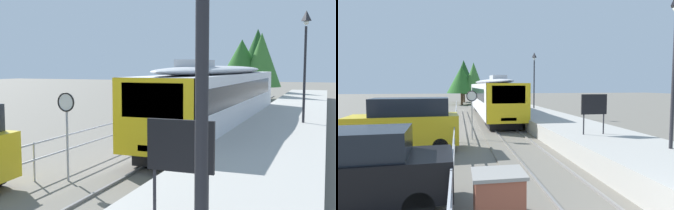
% 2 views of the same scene
% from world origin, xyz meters
% --- Properties ---
extents(ground_plane, '(160.00, 160.00, 0.00)m').
position_xyz_m(ground_plane, '(-3.00, 22.00, 0.00)').
color(ground_plane, '#6B665B').
extents(track_rails, '(3.20, 60.00, 0.14)m').
position_xyz_m(track_rails, '(0.00, 22.00, 0.03)').
color(track_rails, '#6B665B').
rests_on(track_rails, ground).
extents(commuter_train, '(2.82, 18.34, 3.74)m').
position_xyz_m(commuter_train, '(0.00, 22.71, 2.14)').
color(commuter_train, silver).
rests_on(commuter_train, track_rails).
extents(station_platform, '(3.90, 60.00, 0.90)m').
position_xyz_m(station_platform, '(3.25, 22.00, 0.45)').
color(station_platform, '#A8A59E').
rests_on(station_platform, ground).
extents(platform_lamp_mid_platform, '(0.34, 0.34, 5.35)m').
position_xyz_m(platform_lamp_mid_platform, '(4.15, 22.47, 4.62)').
color(platform_lamp_mid_platform, '#232328').
rests_on(platform_lamp_mid_platform, station_platform).
extents(platform_notice_board, '(1.20, 0.08, 1.80)m').
position_xyz_m(platform_notice_board, '(2.87, 8.27, 2.19)').
color(platform_notice_board, '#232328').
rests_on(platform_notice_board, station_platform).
extents(speed_limit_sign, '(0.61, 0.10, 2.81)m').
position_xyz_m(speed_limit_sign, '(-2.36, 12.42, 2.12)').
color(speed_limit_sign, '#9EA0A5').
rests_on(speed_limit_sign, ground).
extents(brick_utility_cabinet, '(1.21, 0.99, 1.13)m').
position_xyz_m(brick_utility_cabinet, '(-2.25, 3.03, 0.57)').
color(brick_utility_cabinet, brown).
rests_on(brick_utility_cabinet, ground).
extents(carpark_fence, '(0.06, 36.06, 1.25)m').
position_xyz_m(carpark_fence, '(-3.30, 12.00, 0.91)').
color(carpark_fence, '#9EA0A5').
rests_on(carpark_fence, ground).
extents(parked_suv_black, '(4.70, 2.16, 2.04)m').
position_xyz_m(parked_suv_black, '(-5.65, 4.00, 1.06)').
color(parked_suv_black, black).
rests_on(parked_suv_black, ground).
extents(parked_van_yellow, '(5.00, 2.22, 2.51)m').
position_xyz_m(parked_van_yellow, '(-5.52, 10.23, 1.29)').
color(parked_van_yellow, gold).
rests_on(parked_van_yellow, ground).
extents(tree_behind_carpark, '(3.66, 3.66, 6.74)m').
position_xyz_m(tree_behind_carpark, '(-0.61, 40.73, 4.22)').
color(tree_behind_carpark, brown).
rests_on(tree_behind_carpark, ground).
extents(tree_behind_station_far, '(4.70, 4.70, 6.18)m').
position_xyz_m(tree_behind_station_far, '(-2.49, 40.99, 4.02)').
color(tree_behind_station_far, brown).
rests_on(tree_behind_station_far, ground).
extents(tree_distant_left, '(4.41, 4.41, 7.68)m').
position_xyz_m(tree_distant_left, '(-2.00, 47.23, 4.96)').
color(tree_distant_left, brown).
rests_on(tree_distant_left, ground).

